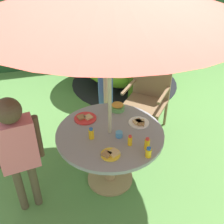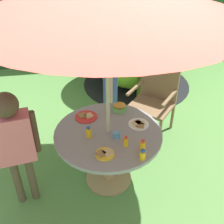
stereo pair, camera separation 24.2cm
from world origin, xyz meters
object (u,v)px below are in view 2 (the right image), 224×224
at_px(child_in_pink_shirt, 14,138).
at_px(snack_bowl, 120,107).
at_px(wooden_chair, 155,94).
at_px(plate_back_edge, 105,154).
at_px(child_in_blue_shirt, 111,83).
at_px(juice_bottle_center_front, 89,132).
at_px(garden_table, 108,143).
at_px(juice_bottle_near_right, 126,142).
at_px(cup_near, 116,135).
at_px(juice_bottle_far_left, 143,155).
at_px(plate_far_right, 139,124).
at_px(dome_tent, 138,40).
at_px(plate_mid_left, 86,116).
at_px(juice_bottle_near_left, 143,146).

relative_size(child_in_pink_shirt, snack_bowl, 8.16).
height_order(wooden_chair, plate_back_edge, wooden_chair).
bearing_deg(child_in_blue_shirt, juice_bottle_center_front, -10.98).
relative_size(garden_table, child_in_pink_shirt, 0.85).
distance_m(juice_bottle_near_right, cup_near, 0.16).
height_order(child_in_blue_shirt, juice_bottle_far_left, child_in_blue_shirt).
bearing_deg(plate_far_right, juice_bottle_far_left, -100.06).
xyz_separation_m(juice_bottle_far_left, juice_bottle_center_front, (-0.45, 0.39, 0.01)).
relative_size(child_in_pink_shirt, plate_back_edge, 7.12).
relative_size(plate_far_right, cup_near, 3.14).
relative_size(child_in_pink_shirt, juice_bottle_near_right, 11.68).
bearing_deg(cup_near, snack_bowl, 76.05).
bearing_deg(garden_table, wooden_chair, 49.06).
bearing_deg(child_in_pink_shirt, garden_table, 0.00).
bearing_deg(juice_bottle_near_right, juice_bottle_far_left, -60.40).
bearing_deg(snack_bowl, cup_near, -103.95).
bearing_deg(juice_bottle_far_left, child_in_pink_shirt, 165.29).
height_order(child_in_pink_shirt, juice_bottle_far_left, child_in_pink_shirt).
height_order(garden_table, plate_far_right, plate_far_right).
distance_m(garden_table, cup_near, 0.22).
xyz_separation_m(child_in_blue_shirt, juice_bottle_far_left, (0.09, -1.33, -0.05)).
distance_m(garden_table, juice_bottle_near_right, 0.35).
xyz_separation_m(dome_tent, child_in_blue_shirt, (-0.69, -1.36, -0.06)).
xyz_separation_m(plate_mid_left, cup_near, (0.28, -0.39, 0.02)).
bearing_deg(child_in_pink_shirt, plate_far_right, 0.73).
bearing_deg(juice_bottle_far_left, plate_mid_left, 121.69).
relative_size(dome_tent, plate_back_edge, 11.46).
bearing_deg(juice_bottle_near_left, plate_far_right, 80.94).
distance_m(juice_bottle_near_left, juice_bottle_far_left, 0.11).
height_order(snack_bowl, juice_bottle_far_left, juice_bottle_far_left).
xyz_separation_m(plate_back_edge, juice_bottle_center_front, (-0.12, 0.29, 0.04)).
distance_m(child_in_blue_shirt, juice_bottle_near_left, 1.23).
xyz_separation_m(garden_table, wooden_chair, (0.78, 0.90, 0.01)).
relative_size(garden_table, juice_bottle_far_left, 10.62).
bearing_deg(cup_near, juice_bottle_far_left, -62.42).
distance_m(plate_far_right, juice_bottle_near_right, 0.37).
height_order(child_in_blue_shirt, plate_back_edge, child_in_blue_shirt).
bearing_deg(plate_far_right, plate_back_edge, -136.34).
xyz_separation_m(plate_far_right, juice_bottle_far_left, (-0.09, -0.51, 0.04)).
distance_m(child_in_pink_shirt, juice_bottle_near_right, 1.04).
bearing_deg(dome_tent, juice_bottle_near_left, -107.33).
relative_size(snack_bowl, plate_far_right, 0.73).
relative_size(dome_tent, plate_far_right, 9.54).
bearing_deg(plate_back_edge, cup_near, 57.82).
relative_size(dome_tent, cup_near, 29.94).
distance_m(dome_tent, cup_near, 2.47).
distance_m(child_in_pink_shirt, plate_mid_left, 0.83).
bearing_deg(juice_bottle_center_front, dome_tent, 65.22).
xyz_separation_m(child_in_blue_shirt, child_in_pink_shirt, (-1.06, -1.03, 0.05)).
bearing_deg(dome_tent, cup_near, -113.21).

